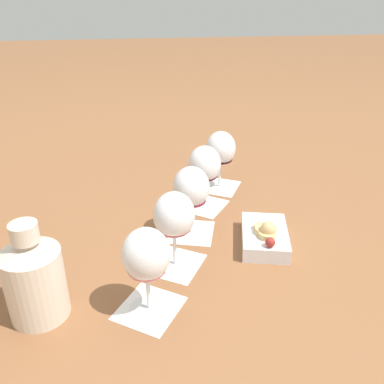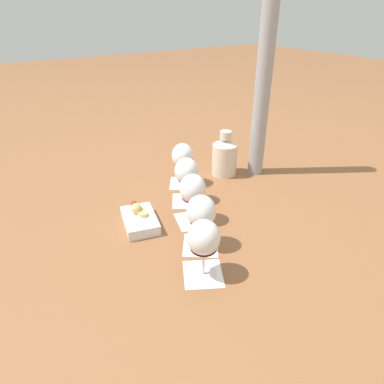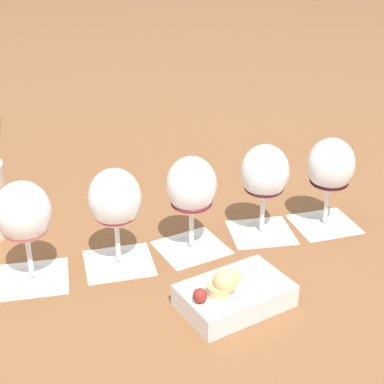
% 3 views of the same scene
% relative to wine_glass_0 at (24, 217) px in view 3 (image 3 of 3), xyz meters
% --- Properties ---
extents(ground_plane, '(8.00, 8.00, 0.00)m').
position_rel_wine_glass_0_xyz_m(ground_plane, '(0.24, -0.11, -0.11)').
color(ground_plane, brown).
extents(tasting_card_0, '(0.15, 0.15, 0.00)m').
position_rel_wine_glass_0_xyz_m(tasting_card_0, '(-0.00, 0.00, -0.11)').
color(tasting_card_0, white).
rests_on(tasting_card_0, ground_plane).
extents(tasting_card_1, '(0.15, 0.14, 0.00)m').
position_rel_wine_glass_0_xyz_m(tasting_card_1, '(0.12, -0.06, -0.11)').
color(tasting_card_1, white).
rests_on(tasting_card_1, ground_plane).
extents(tasting_card_2, '(0.13, 0.13, 0.00)m').
position_rel_wine_glass_0_xyz_m(tasting_card_2, '(0.24, -0.12, -0.11)').
color(tasting_card_2, white).
rests_on(tasting_card_2, ground_plane).
extents(tasting_card_3, '(0.15, 0.15, 0.00)m').
position_rel_wine_glass_0_xyz_m(tasting_card_3, '(0.36, -0.17, -0.11)').
color(tasting_card_3, white).
rests_on(tasting_card_3, ground_plane).
extents(tasting_card_4, '(0.14, 0.14, 0.00)m').
position_rel_wine_glass_0_xyz_m(tasting_card_4, '(0.47, -0.23, -0.11)').
color(tasting_card_4, white).
rests_on(tasting_card_4, ground_plane).
extents(wine_glass_0, '(0.08, 0.08, 0.16)m').
position_rel_wine_glass_0_xyz_m(wine_glass_0, '(0.00, 0.00, 0.00)').
color(wine_glass_0, white).
rests_on(wine_glass_0, tasting_card_0).
extents(wine_glass_1, '(0.08, 0.08, 0.16)m').
position_rel_wine_glass_0_xyz_m(wine_glass_1, '(0.12, -0.06, -0.00)').
color(wine_glass_1, white).
rests_on(wine_glass_1, tasting_card_1).
extents(wine_glass_2, '(0.08, 0.08, 0.16)m').
position_rel_wine_glass_0_xyz_m(wine_glass_2, '(0.24, -0.12, 0.00)').
color(wine_glass_2, white).
rests_on(wine_glass_2, tasting_card_2).
extents(wine_glass_3, '(0.08, 0.08, 0.16)m').
position_rel_wine_glass_0_xyz_m(wine_glass_3, '(0.36, -0.17, 0.00)').
color(wine_glass_3, white).
rests_on(wine_glass_3, tasting_card_3).
extents(wine_glass_4, '(0.08, 0.08, 0.16)m').
position_rel_wine_glass_0_xyz_m(wine_glass_4, '(0.47, -0.23, 0.00)').
color(wine_glass_4, white).
rests_on(wine_glass_4, tasting_card_4).
extents(snack_dish, '(0.18, 0.13, 0.07)m').
position_rel_wine_glass_0_xyz_m(snack_dish, '(0.17, -0.27, -0.09)').
color(snack_dish, silver).
rests_on(snack_dish, ground_plane).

